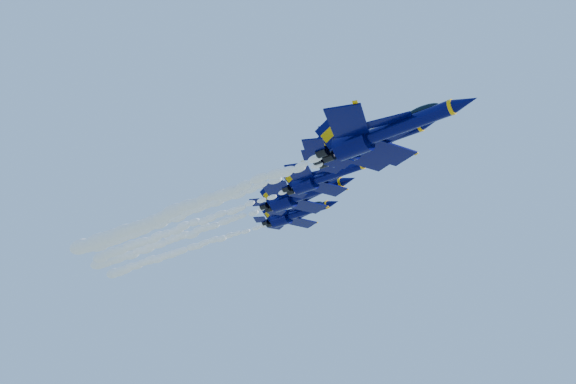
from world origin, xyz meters
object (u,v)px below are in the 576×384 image
Objects in this scene: jet_fourth at (301,195)px; jet_lead at (382,132)px; jet_fifth at (295,214)px; jet_second at (366,144)px; jet_third at (323,177)px.

jet_lead is at bearing -37.96° from jet_fourth.
jet_fifth is at bearing 139.51° from jet_lead.
jet_second is at bearing -33.66° from jet_fourth.
jet_third reaches higher than jet_second.
jet_fourth is 1.10× the size of jet_fifth.
jet_third is 0.95× the size of jet_fifth.
jet_fifth is (-8.04, 8.90, 1.54)m from jet_fourth.
jet_fourth is at bearing -47.90° from jet_fifth.
jet_lead is 24.30m from jet_third.
jet_third is at bearing -42.12° from jet_fifth.
jet_second reaches higher than jet_lead.
jet_third is 11.58m from jet_fourth.
jet_third reaches higher than jet_lead.
jet_lead is at bearing -49.55° from jet_second.
jet_third is at bearing 141.11° from jet_lead.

